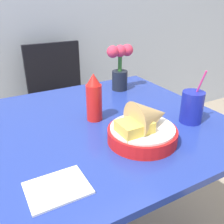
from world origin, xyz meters
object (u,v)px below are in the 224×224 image
chair_far_window (59,95)px  flower_vase (120,66)px  food_basket (145,127)px  ketchup_bottle (94,98)px  drink_cup (192,108)px

chair_far_window → flower_vase: (0.15, -0.60, 0.33)m
chair_far_window → food_basket: chair_far_window is taller
ketchup_bottle → flower_vase: 0.37m
chair_far_window → ketchup_bottle: 0.91m
food_basket → drink_cup: bearing=6.4°
ketchup_bottle → chair_far_window: bearing=82.1°
chair_far_window → drink_cup: 1.10m
flower_vase → ketchup_bottle: bearing=-136.6°
chair_far_window → ketchup_bottle: (-0.12, -0.85, 0.30)m
chair_far_window → food_basket: (-0.04, -1.08, 0.26)m
chair_far_window → ketchup_bottle: size_ratio=4.63×
food_basket → flower_vase: flower_vase is taller
drink_cup → flower_vase: flower_vase is taller
ketchup_bottle → drink_cup: (0.32, -0.20, -0.03)m
food_basket → ketchup_bottle: ketchup_bottle is taller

